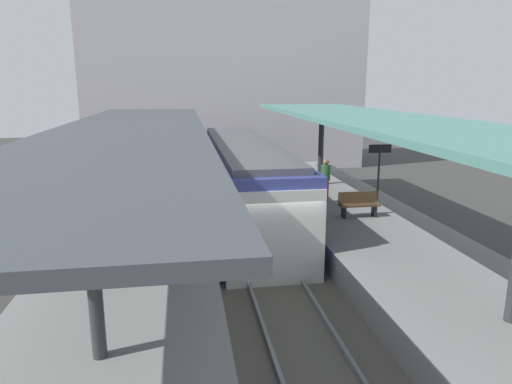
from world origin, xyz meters
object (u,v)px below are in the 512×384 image
at_px(platform_bench, 359,203).
at_px(passenger_near_bench, 325,180).
at_px(commuter_train, 244,181).
at_px(platform_sign, 379,160).

xyz_separation_m(platform_bench, passenger_near_bench, (-0.58, 1.99, 0.42)).
relative_size(commuter_train, passenger_near_bench, 7.54).
distance_m(platform_sign, passenger_near_bench, 2.30).
relative_size(commuter_train, platform_sign, 5.82).
height_order(commuter_train, passenger_near_bench, commuter_train).
bearing_deg(platform_bench, commuter_train, 139.63).
bearing_deg(platform_bench, passenger_near_bench, 106.16).
bearing_deg(commuter_train, passenger_near_bench, -19.27).
height_order(commuter_train, platform_bench, commuter_train).
height_order(platform_sign, passenger_near_bench, platform_sign).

